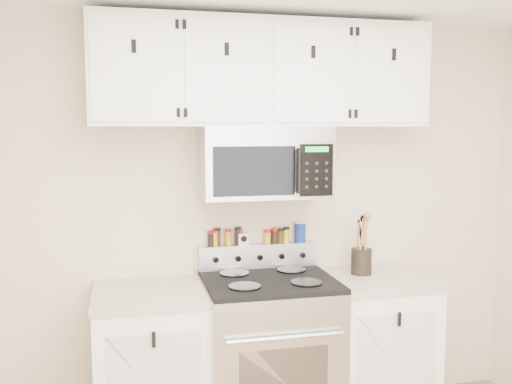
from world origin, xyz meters
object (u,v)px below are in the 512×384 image
at_px(microwave, 264,162).
at_px(salt_canister, 300,232).
at_px(range, 269,354).
at_px(utensil_crock, 361,259).

relative_size(microwave, salt_canister, 5.67).
relative_size(range, microwave, 1.45).
height_order(microwave, utensil_crock, microwave).
xyz_separation_m(utensil_crock, salt_canister, (-0.34, 0.20, 0.15)).
bearing_deg(utensil_crock, microwave, 175.89).
distance_m(range, salt_canister, 0.79).
bearing_deg(salt_canister, range, -134.57).
bearing_deg(microwave, range, -90.23).
height_order(microwave, salt_canister, microwave).
distance_m(microwave, utensil_crock, 0.87).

